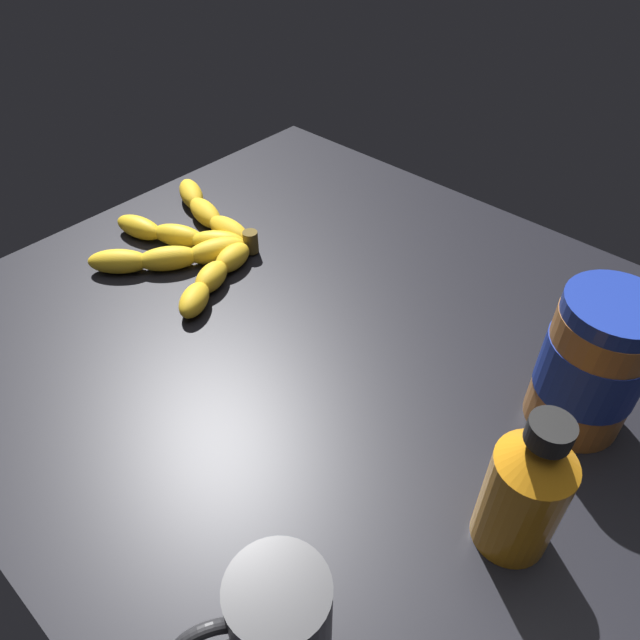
# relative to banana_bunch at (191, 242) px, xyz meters

# --- Properties ---
(ground_plane) EXTENTS (0.87, 0.76, 0.05)m
(ground_plane) POSITION_rel_banana_bunch_xyz_m (-0.26, 0.00, -0.04)
(ground_plane) COLOR black
(banana_bunch) EXTENTS (0.26, 0.24, 0.03)m
(banana_bunch) POSITION_rel_banana_bunch_xyz_m (0.00, 0.00, 0.00)
(banana_bunch) COLOR yellow
(banana_bunch) RESTS_ON ground_plane
(peanut_butter_jar) EXTENTS (0.09, 0.09, 0.15)m
(peanut_butter_jar) POSITION_rel_banana_bunch_xyz_m (-0.50, -0.08, 0.06)
(peanut_butter_jar) COLOR #9E602D
(peanut_butter_jar) RESTS_ON ground_plane
(honey_bottle) EXTENTS (0.06, 0.06, 0.15)m
(honey_bottle) POSITION_rel_banana_bunch_xyz_m (-0.52, 0.08, 0.05)
(honey_bottle) COLOR orange
(honey_bottle) RESTS_ON ground_plane
(coffee_mug) EXTENTS (0.07, 0.10, 0.10)m
(coffee_mug) POSITION_rel_banana_bunch_xyz_m (-0.44, 0.27, 0.03)
(coffee_mug) COLOR #262628
(coffee_mug) RESTS_ON ground_plane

